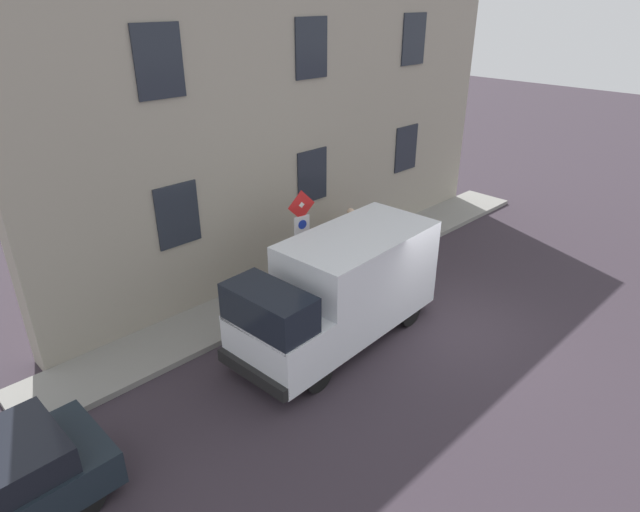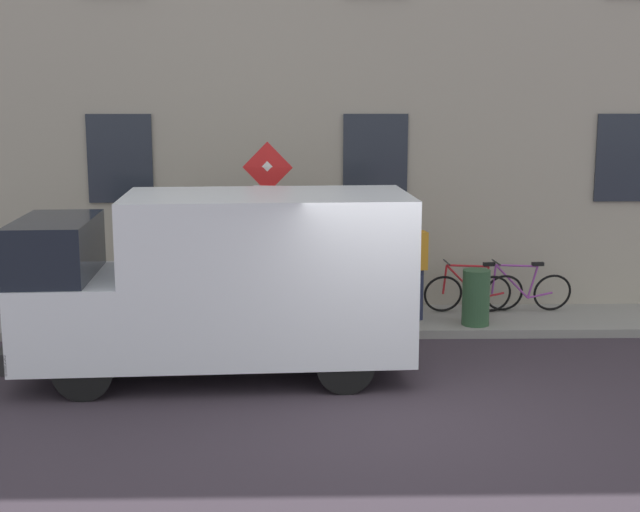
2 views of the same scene
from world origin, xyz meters
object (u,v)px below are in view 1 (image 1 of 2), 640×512
at_px(delivery_van, 341,288).
at_px(bicycle_purple, 379,229).
at_px(pedestrian, 350,234).
at_px(litter_bin, 379,242).
at_px(bicycle_red, 362,236).
at_px(sign_post_stacked, 302,234).

height_order(delivery_van, bicycle_purple, delivery_van).
distance_m(pedestrian, litter_bin, 1.13).
xyz_separation_m(bicycle_purple, bicycle_red, (0.00, 0.83, 0.00)).
bearing_deg(bicycle_purple, pedestrian, 9.86).
relative_size(sign_post_stacked, delivery_van, 0.52).
height_order(bicycle_purple, bicycle_red, same).
bearing_deg(sign_post_stacked, bicycle_purple, -77.40).
relative_size(delivery_van, litter_bin, 6.04).
relative_size(delivery_van, bicycle_purple, 3.17).
bearing_deg(litter_bin, delivery_van, 117.95).
height_order(bicycle_purple, pedestrian, pedestrian).
xyz_separation_m(sign_post_stacked, bicycle_red, (0.95, -3.43, -1.42)).
relative_size(bicycle_red, litter_bin, 1.91).
bearing_deg(bicycle_purple, litter_bin, 36.54).
height_order(sign_post_stacked, bicycle_red, sign_post_stacked).
bearing_deg(sign_post_stacked, bicycle_red, -74.47).
distance_m(delivery_van, litter_bin, 4.43).
bearing_deg(litter_bin, bicycle_red, -7.97).
height_order(bicycle_purple, litter_bin, litter_bin).
height_order(delivery_van, pedestrian, delivery_van).
bearing_deg(bicycle_red, delivery_van, 32.82).
bearing_deg(sign_post_stacked, litter_bin, -87.45).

